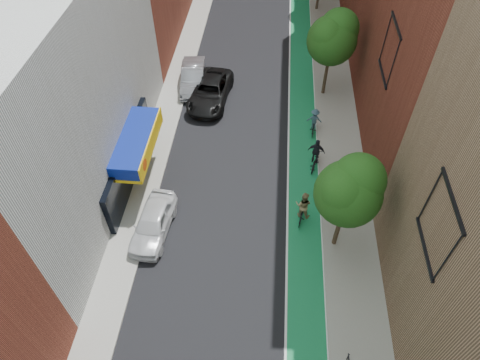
% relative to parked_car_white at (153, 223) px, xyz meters
% --- Properties ---
extents(bike_lane, '(2.00, 68.00, 0.01)m').
position_rel_parked_car_white_xyz_m(bike_lane, '(8.60, 15.96, -0.77)').
color(bike_lane, '#147346').
rests_on(bike_lane, ground).
extents(sidewalk_left, '(2.00, 68.00, 0.15)m').
position_rel_parked_car_white_xyz_m(sidewalk_left, '(-1.40, 15.96, -0.70)').
color(sidewalk_left, gray).
rests_on(sidewalk_left, ground).
extents(sidewalk_right, '(3.00, 68.00, 0.15)m').
position_rel_parked_car_white_xyz_m(sidewalk_right, '(11.10, 15.96, -0.70)').
color(sidewalk_right, gray).
rests_on(sidewalk_right, ground).
extents(building_left_white, '(8.00, 20.00, 12.00)m').
position_rel_parked_car_white_xyz_m(building_left_white, '(-6.40, 3.96, 5.22)').
color(building_left_white, silver).
rests_on(building_left_white, ground).
extents(tree_near, '(3.40, 3.36, 6.42)m').
position_rel_parked_car_white_xyz_m(tree_near, '(10.25, -0.02, 3.88)').
color(tree_near, '#332619').
rests_on(tree_near, ground).
extents(tree_mid, '(3.55, 3.53, 6.74)m').
position_rel_parked_car_white_xyz_m(tree_mid, '(10.25, 13.98, 4.11)').
color(tree_mid, '#332619').
rests_on(tree_mid, ground).
extents(parked_car_white, '(2.22, 4.71, 1.56)m').
position_rel_parked_car_white_xyz_m(parked_car_white, '(0.00, 0.00, 0.00)').
color(parked_car_white, silver).
rests_on(parked_car_white, ground).
extents(parked_car_black, '(3.22, 6.04, 1.61)m').
position_rel_parked_car_white_xyz_m(parked_car_black, '(1.60, 12.44, 0.03)').
color(parked_car_black, black).
rests_on(parked_car_black, ground).
extents(parked_car_silver, '(2.24, 5.13, 1.64)m').
position_rel_parked_car_white_xyz_m(parked_car_silver, '(0.00, 14.21, 0.04)').
color(parked_car_silver, gray).
rests_on(parked_car_silver, ground).
extents(cyclist_lane_near, '(1.05, 1.57, 2.24)m').
position_rel_parked_car_white_xyz_m(cyclist_lane_near, '(8.40, 1.57, 0.24)').
color(cyclist_lane_near, black).
rests_on(cyclist_lane_near, ground).
extents(cyclist_lane_mid, '(1.18, 2.01, 2.22)m').
position_rel_parked_car_white_xyz_m(cyclist_lane_mid, '(9.30, 6.01, 0.05)').
color(cyclist_lane_mid, black).
rests_on(cyclist_lane_mid, ground).
extents(cyclist_lane_far, '(1.08, 1.69, 1.94)m').
position_rel_parked_car_white_xyz_m(cyclist_lane_far, '(9.30, 9.41, 0.08)').
color(cyclist_lane_far, black).
rests_on(cyclist_lane_far, ground).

